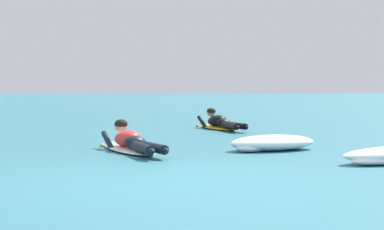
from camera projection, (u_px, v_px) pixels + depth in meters
name	position (u px, v px, depth m)	size (l,w,h in m)	color
ground_plane	(132.00, 125.00, 16.97)	(120.00, 120.00, 0.00)	#2D6B7A
surfer_near	(131.00, 143.00, 10.28)	(1.04, 2.50, 0.54)	white
surfer_far	(220.00, 123.00, 15.44)	(0.86, 2.54, 0.55)	yellow
whitewater_mid_left	(273.00, 143.00, 10.51)	(1.65, 1.14, 0.25)	white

